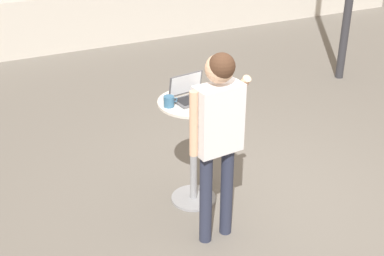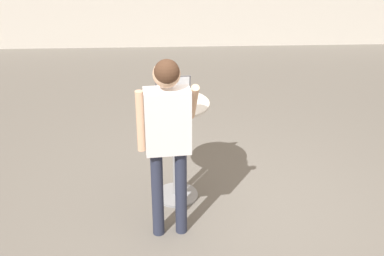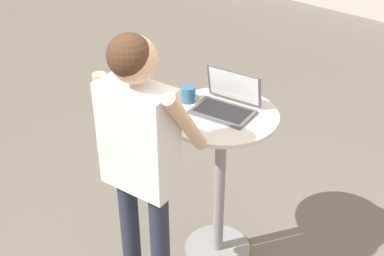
{
  "view_description": "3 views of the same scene",
  "coord_description": "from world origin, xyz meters",
  "px_view_note": "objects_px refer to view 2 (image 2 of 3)",
  "views": [
    {
      "loc": [
        -2.5,
        -3.7,
        3.12
      ],
      "look_at": [
        -0.72,
        0.01,
        0.98
      ],
      "focal_mm": 50.0,
      "sensor_mm": 36.0,
      "label": 1
    },
    {
      "loc": [
        -0.59,
        -4.42,
        3.24
      ],
      "look_at": [
        -0.4,
        0.17,
        0.88
      ],
      "focal_mm": 50.0,
      "sensor_mm": 36.0,
      "label": 2
    },
    {
      "loc": [
        1.03,
        -1.86,
        2.66
      ],
      "look_at": [
        -0.72,
        0.23,
        0.96
      ],
      "focal_mm": 50.0,
      "sensor_mm": 36.0,
      "label": 3
    }
  ],
  "objects_px": {
    "cafe_table": "(176,138)",
    "laptop": "(174,96)",
    "coffee_mug": "(149,99)",
    "standing_person": "(168,127)"
  },
  "relations": [
    {
      "from": "laptop",
      "to": "standing_person",
      "type": "distance_m",
      "value": 0.66
    },
    {
      "from": "cafe_table",
      "to": "coffee_mug",
      "type": "bearing_deg",
      "value": -177.28
    },
    {
      "from": "coffee_mug",
      "to": "standing_person",
      "type": "height_order",
      "value": "standing_person"
    },
    {
      "from": "laptop",
      "to": "standing_person",
      "type": "relative_size",
      "value": 0.22
    },
    {
      "from": "cafe_table",
      "to": "coffee_mug",
      "type": "relative_size",
      "value": 8.27
    },
    {
      "from": "cafe_table",
      "to": "coffee_mug",
      "type": "xyz_separation_m",
      "value": [
        -0.25,
        -0.01,
        0.44
      ]
    },
    {
      "from": "cafe_table",
      "to": "laptop",
      "type": "bearing_deg",
      "value": 97.26
    },
    {
      "from": "cafe_table",
      "to": "laptop",
      "type": "height_order",
      "value": "laptop"
    },
    {
      "from": "standing_person",
      "to": "cafe_table",
      "type": "bearing_deg",
      "value": 83.19
    },
    {
      "from": "laptop",
      "to": "standing_person",
      "type": "bearing_deg",
      "value": -95.71
    }
  ]
}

